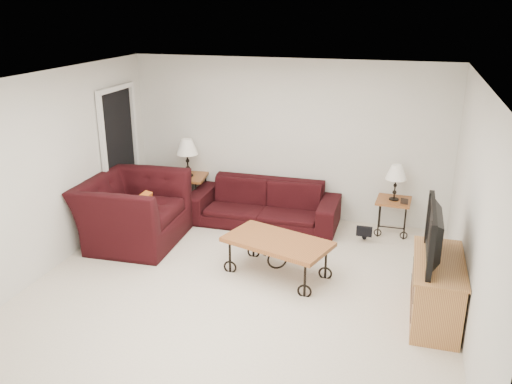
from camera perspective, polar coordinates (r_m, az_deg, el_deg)
ground at (r=6.57m, az=-1.72°, el=-10.23°), size 5.00×5.00×0.00m
wall_back at (r=8.36m, az=3.43°, el=5.58°), size 5.00×0.02×2.50m
wall_front at (r=3.96m, az=-13.18°, el=-11.52°), size 5.00×0.02×2.50m
wall_left at (r=7.19m, az=-21.19°, el=1.93°), size 0.02×5.00×2.50m
wall_right at (r=5.83m, az=22.27°, el=-2.16°), size 0.02×5.00×2.50m
ceiling at (r=5.75m, az=-1.97°, el=11.93°), size 5.00×5.00×0.00m
doorway at (r=8.54m, az=-14.34°, el=3.70°), size 0.08×0.94×2.04m
sofa at (r=8.25m, az=0.83°, el=-1.25°), size 2.30×0.90×0.67m
side_table_left at (r=8.83m, az=-7.18°, el=-0.17°), size 0.63×0.63×0.61m
side_table_right at (r=8.19m, az=14.37°, el=-2.55°), size 0.52×0.52×0.53m
lamp_left at (r=8.65m, az=-7.35°, el=3.66°), size 0.39×0.39×0.61m
lamp_right at (r=8.01m, az=14.69°, el=0.99°), size 0.32×0.32×0.53m
photo_frame_left at (r=8.65m, az=-8.58°, el=1.83°), size 0.12×0.05×0.10m
photo_frame_right at (r=7.94m, az=15.59°, el=-0.96°), size 0.11×0.04×0.09m
coffee_table at (r=6.75m, az=2.29°, el=-7.02°), size 1.45×1.07×0.49m
armchair at (r=7.80m, az=-12.98°, el=-1.96°), size 1.32×1.49×0.94m
throw_pillow at (r=7.67m, az=-12.20°, el=-1.87°), size 0.13×0.43×0.43m
tv_stand at (r=6.14m, az=18.70°, el=-9.89°), size 0.49×1.16×0.70m
television at (r=5.86m, az=19.18°, el=-4.31°), size 0.14×1.04×0.60m
backpack at (r=7.89m, az=11.60°, el=-3.54°), size 0.37×0.29×0.44m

